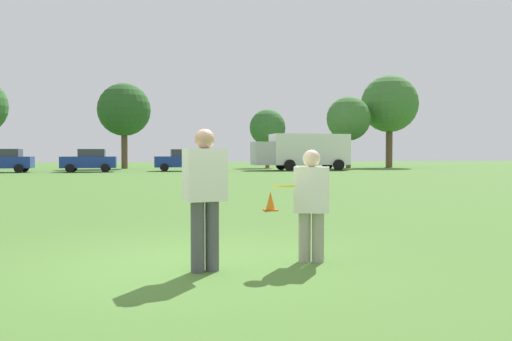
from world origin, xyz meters
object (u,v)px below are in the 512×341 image
object	(u,v)px
parked_car_center	(90,160)
parked_car_mid_right	(180,160)
parked_car_mid_left	(4,161)
player_thrower	(205,191)
box_truck	(303,150)
traffic_cone	(270,201)
player_defender	(311,200)
frisbee	(284,186)

from	to	relation	value
parked_car_center	parked_car_mid_right	world-z (taller)	same
parked_car_mid_left	parked_car_mid_right	bearing A→B (deg)	0.63
parked_car_mid_right	parked_car_center	bearing A→B (deg)	-175.21
parked_car_center	parked_car_mid_right	distance (m)	7.24
player_thrower	box_truck	world-z (taller)	box_truck
traffic_cone	parked_car_center	distance (m)	30.56
parked_car_mid_left	parked_car_mid_right	distance (m)	13.54
traffic_cone	parked_car_mid_right	bearing A→B (deg)	89.34
player_defender	frisbee	size ratio (longest dim) A/B	5.45
traffic_cone	parked_car_center	bearing A→B (deg)	102.98
player_defender	frisbee	world-z (taller)	player_defender
frisbee	traffic_cone	distance (m)	6.41
player_thrower	player_defender	xyz separation A→B (m)	(1.44, 0.22, -0.15)
player_thrower	frisbee	distance (m)	1.00
frisbee	parked_car_mid_right	xyz separation A→B (m)	(1.84, 36.56, -0.09)
player_thrower	frisbee	world-z (taller)	player_thrower
player_thrower	player_defender	distance (m)	1.46
player_defender	parked_car_mid_left	bearing A→B (deg)	108.55
traffic_cone	parked_car_mid_right	world-z (taller)	parked_car_mid_right
traffic_cone	parked_car_mid_left	world-z (taller)	parked_car_mid_left
frisbee	parked_car_mid_left	world-z (taller)	parked_car_mid_left
parked_car_center	player_thrower	bearing A→B (deg)	-83.05
player_thrower	parked_car_mid_right	world-z (taller)	parked_car_mid_right
parked_car_center	box_truck	xyz separation A→B (m)	(17.87, 0.31, 0.83)
frisbee	box_truck	size ratio (longest dim) A/B	0.03
player_defender	parked_car_mid_left	world-z (taller)	parked_car_mid_left
parked_car_center	frisbee	bearing A→B (deg)	-81.49
frisbee	box_truck	xyz separation A→B (m)	(12.49, 36.27, 0.73)
traffic_cone	box_truck	world-z (taller)	box_truck
player_defender	parked_car_center	bearing A→B (deg)	99.24
frisbee	parked_car_mid_left	size ratio (longest dim) A/B	0.06
frisbee	traffic_cone	bearing A→B (deg)	76.51
traffic_cone	frisbee	bearing A→B (deg)	-103.49
player_thrower	parked_car_mid_left	bearing A→B (deg)	106.39
frisbee	box_truck	bearing A→B (deg)	71.00
player_thrower	parked_car_mid_left	size ratio (longest dim) A/B	0.41
player_defender	box_truck	bearing A→B (deg)	71.51
player_defender	box_truck	size ratio (longest dim) A/B	0.17
player_thrower	parked_car_mid_left	world-z (taller)	parked_car_mid_left
parked_car_center	parked_car_mid_right	size ratio (longest dim) A/B	1.00
parked_car_mid_left	parked_car_center	distance (m)	6.35
frisbee	parked_car_mid_right	size ratio (longest dim) A/B	0.06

